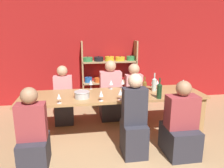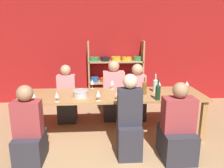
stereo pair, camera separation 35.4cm
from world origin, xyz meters
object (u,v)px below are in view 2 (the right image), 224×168
Objects in this scene: wine_glass_white_b at (57,95)px; dining_table at (112,98)px; wine_glass_empty_b at (112,82)px; person_far_a at (67,100)px; person_far_c at (114,97)px; person_near_c at (177,131)px; wine_glass_red_a at (98,93)px; person_far_b at (137,98)px; mixing_bowl at (81,94)px; wine_bottle_dark at (155,85)px; person_near_a at (129,126)px; wine_glass_red_d at (124,82)px; wine_glass_red_b at (92,82)px; person_near_b at (29,134)px; wine_bottle_green at (144,87)px; wine_glass_red_c at (33,95)px; wine_glass_empty_c at (155,82)px; wine_bottle_amber at (158,92)px; wine_glass_empty_a at (25,92)px; wine_glass_empty_d at (159,84)px; wine_glass_white_a at (187,83)px; shelf_unit at (116,77)px; wine_glass_empty_e at (118,93)px.

dining_table is at bearing 21.51° from wine_glass_white_b.
wine_glass_empty_b is 0.15× the size of person_far_a.
person_near_c is at bearing 117.23° from person_far_c.
wine_glass_red_a is 0.15× the size of person_far_b.
mixing_bowl is 0.77× the size of wine_bottle_dark.
wine_glass_red_d is at bearing 87.88° from person_near_a.
wine_glass_red_b is at bearing 171.86° from wine_glass_empty_b.
person_near_b is at bearing -157.41° from wine_bottle_dark.
person_far_a reaches higher than wine_bottle_green.
wine_glass_red_d reaches higher than mixing_bowl.
wine_glass_empty_b is at bearing -8.14° from wine_glass_red_b.
wine_glass_red_c is 1.19m from person_far_a.
wine_glass_empty_b is at bearing 162.09° from wine_bottle_dark.
wine_glass_red_d is (-0.30, 0.38, 0.00)m from wine_bottle_green.
wine_bottle_amber is at bearing -101.51° from wine_glass_empty_c.
person_far_b is at bearing 24.84° from wine_glass_empty_a.
mixing_bowl is at bearing -168.07° from wine_glass_empty_d.
wine_glass_empty_b reaches higher than wine_glass_white_a.
wine_glass_red_b is at bearing 175.98° from wine_glass_red_d.
person_near_a is at bearing -17.40° from wine_glass_white_b.
wine_bottle_amber is 0.30× the size of person_near_b.
wine_bottle_amber is at bearing -76.90° from shelf_unit.
person_far_a is (-1.56, 1.05, -0.45)m from wine_bottle_amber.
wine_bottle_amber reaches higher than wine_glass_empty_a.
wine_glass_white_a is 0.13× the size of person_far_b.
wine_glass_empty_d is 1.86m from person_far_a.
person_near_a is 1.73m from person_far_a.
wine_glass_empty_a is 0.73m from person_near_b.
person_near_c is (0.68, -2.50, -0.26)m from shelf_unit.
shelf_unit reaches higher than wine_glass_white_b.
wine_glass_empty_d is (0.02, -0.17, 0.01)m from wine_glass_empty_c.
wine_glass_white_b reaches higher than dining_table.
person_near_b is at bearing -129.98° from wine_glass_white_b.
dining_table is 0.46m from wine_glass_red_a.
wine_glass_red_a is at bearing -7.04° from wine_glass_empty_a.
person_near_c is at bearing -28.68° from wine_glass_empty_e.
person_near_b is at bearing -158.51° from wine_bottle_green.
wine_glass_red_b is 0.14× the size of person_far_c.
wine_bottle_dark is at bearing 98.02° from person_near_c.
wine_glass_empty_d reaches higher than mixing_bowl.
person_far_b is at bearing 75.76° from person_near_a.
wine_glass_empty_b reaches higher than dining_table.
person_far_a is (-1.70, 0.35, -0.43)m from wine_glass_empty_c.
wine_glass_red_d is 0.15× the size of person_far_b.
wine_glass_white_a is 0.12× the size of person_near_a.
dining_table is at bearing 51.82° from person_far_b.
person_far_a reaches higher than wine_glass_empty_d.
wine_glass_red_b is at bearing 148.97° from person_far_a.
person_near_c is (0.12, -0.85, -0.47)m from wine_bottle_dark.
person_far_c is (-0.16, 0.45, -0.43)m from wine_glass_red_d.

